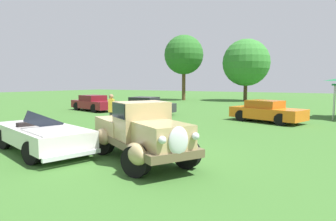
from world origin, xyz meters
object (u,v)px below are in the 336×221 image
object	(u,v)px
neighbor_convertible	(43,135)
spectator_near_truck	(111,111)
feature_pickup_truck	(141,131)
show_car_charcoal	(146,106)
show_car_burgundy	(94,103)
show_car_orange	(266,111)

from	to	relation	value
neighbor_convertible	spectator_near_truck	world-z (taller)	spectator_near_truck
feature_pickup_truck	show_car_charcoal	bearing A→B (deg)	124.72
spectator_near_truck	show_car_charcoal	bearing A→B (deg)	111.57
spectator_near_truck	neighbor_convertible	bearing A→B (deg)	-75.92
neighbor_convertible	spectator_near_truck	xyz separation A→B (m)	(-1.12, 4.48, 0.33)
show_car_charcoal	spectator_near_truck	bearing A→B (deg)	-68.43
show_car_charcoal	spectator_near_truck	xyz separation A→B (m)	(2.46, -6.22, 0.32)
feature_pickup_truck	spectator_near_truck	world-z (taller)	feature_pickup_truck
neighbor_convertible	show_car_burgundy	bearing A→B (deg)	128.81
spectator_near_truck	show_car_orange	bearing A→B (deg)	50.06
feature_pickup_truck	neighbor_convertible	xyz separation A→B (m)	(-3.27, -0.82, -0.29)
neighbor_convertible	show_car_orange	distance (m)	12.01
feature_pickup_truck	show_car_orange	world-z (taller)	feature_pickup_truck
show_car_burgundy	spectator_near_truck	size ratio (longest dim) A/B	2.69
show_car_burgundy	show_car_orange	size ratio (longest dim) A/B	1.05
neighbor_convertible	show_car_charcoal	xyz separation A→B (m)	(-3.58, 10.70, 0.02)
show_car_burgundy	feature_pickup_truck	bearing A→B (deg)	-39.96
spectator_near_truck	show_car_burgundy	bearing A→B (deg)	139.96
show_car_burgundy	show_car_orange	world-z (taller)	same
show_car_burgundy	show_car_charcoal	size ratio (longest dim) A/B	1.14
feature_pickup_truck	show_car_orange	xyz separation A→B (m)	(1.20, 10.33, -0.27)
neighbor_convertible	spectator_near_truck	bearing A→B (deg)	104.08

